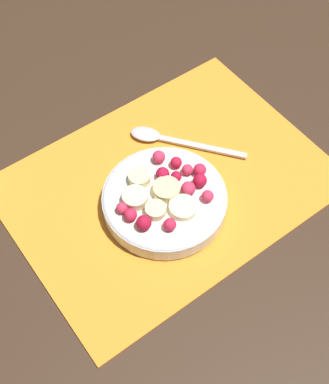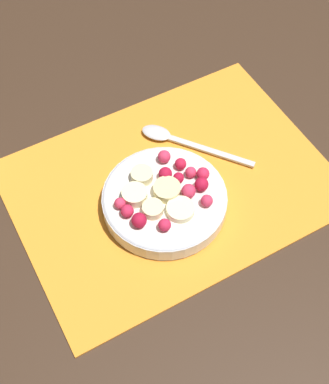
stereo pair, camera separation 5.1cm
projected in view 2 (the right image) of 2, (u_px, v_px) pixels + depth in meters
The scene contains 4 objects.
ground_plane at pixel (171, 185), 0.77m from camera, with size 3.00×3.00×0.00m, color #382619.
placemat at pixel (171, 183), 0.77m from camera, with size 0.44×0.33×0.01m.
fruit_bowl at pixel (164, 199), 0.73m from camera, with size 0.17×0.17×0.05m.
spoon at pixel (174, 139), 0.81m from camera, with size 0.13×0.15×0.01m.
Camera 2 is at (0.22, 0.38, 0.63)m, focal length 50.00 mm.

